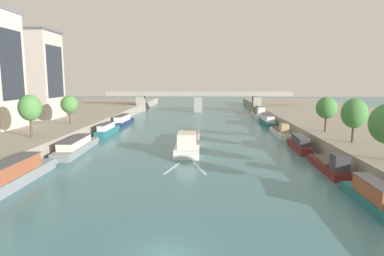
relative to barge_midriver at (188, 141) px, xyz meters
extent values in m
cube|color=gray|center=(-38.34, 19.14, 0.20)|extent=(36.00, 170.00, 2.51)
cube|color=gray|center=(38.92, 19.14, 0.20)|extent=(36.00, 170.00, 2.51)
cube|color=silver|center=(-0.01, 0.87, -0.41)|extent=(4.10, 20.42, 1.28)
cube|color=silver|center=(-0.18, 11.40, -0.29)|extent=(3.62, 1.32, 1.01)
cube|color=silver|center=(-0.01, 0.87, 0.26)|extent=(4.18, 20.42, 0.06)
cube|color=beige|center=(0.09, -6.06, 1.38)|extent=(2.90, 4.12, 2.20)
cube|color=black|center=(0.06, -4.01, 1.71)|extent=(2.27, 0.07, 0.62)
cube|color=brown|center=(-0.05, 2.90, 0.47)|extent=(3.12, 10.63, 0.36)
cylinder|color=#232328|center=(0.65, -5.23, 0.84)|extent=(0.07, 0.07, 1.10)
cube|color=silver|center=(2.14, -13.59, -1.04)|extent=(2.09, 5.85, 0.03)
cube|color=silver|center=(-1.46, -13.64, -1.04)|extent=(1.91, 5.89, 0.03)
cube|color=gray|center=(-18.51, -21.17, -0.46)|extent=(2.96, 14.46, 1.20)
cube|color=gray|center=(-18.55, -13.60, -0.34)|extent=(2.74, 1.26, 0.97)
cube|color=gray|center=(-18.51, -21.17, 0.17)|extent=(3.02, 14.46, 0.06)
cube|color=#9E5133|center=(-18.51, -21.89, 0.99)|extent=(2.41, 9.25, 1.57)
cube|color=#4C4C51|center=(-18.51, -21.89, 1.81)|extent=(2.59, 9.53, 0.08)
cube|color=gray|center=(-18.03, -4.25, -0.51)|extent=(3.47, 14.68, 1.09)
cube|color=gray|center=(-18.34, 3.39, -0.40)|extent=(2.79, 1.34, 0.91)
cube|color=gray|center=(-18.03, -4.25, 0.06)|extent=(3.52, 14.69, 0.06)
cube|color=beige|center=(-18.01, -4.97, 0.66)|extent=(2.74, 9.42, 1.13)
cube|color=#4C4C51|center=(-18.01, -4.97, 1.26)|extent=(2.92, 9.71, 0.08)
cylinder|color=#232328|center=(-17.43, -8.60, 0.64)|extent=(0.07, 0.07, 1.10)
cube|color=#23666B|center=(-17.87, 12.23, -0.42)|extent=(2.10, 11.35, 1.28)
cube|color=#23666B|center=(-17.80, 18.24, -0.29)|extent=(1.87, 1.29, 1.01)
cube|color=#23666B|center=(-17.87, 12.23, 0.25)|extent=(2.13, 11.35, 0.06)
cube|color=white|center=(-17.88, 11.66, 0.84)|extent=(1.69, 7.27, 1.12)
cube|color=#4C4C51|center=(-17.88, 11.66, 1.44)|extent=(1.81, 7.49, 0.08)
cylinder|color=#232328|center=(-17.62, 8.83, 0.83)|extent=(0.07, 0.07, 1.10)
cube|color=#1E284C|center=(-18.34, 27.65, -0.54)|extent=(2.82, 13.14, 1.03)
cube|color=#1E284C|center=(-18.16, 34.53, -0.44)|extent=(2.39, 1.28, 0.88)
cube|color=#1E284C|center=(-18.34, 27.65, 0.00)|extent=(2.87, 13.14, 0.06)
cube|color=white|center=(-18.36, 26.99, 0.74)|extent=(2.25, 8.42, 1.41)
cube|color=#4C4C51|center=(-18.36, 26.99, 1.49)|extent=(2.41, 8.67, 0.08)
cylinder|color=#232328|center=(-18.07, 23.71, 0.58)|extent=(0.07, 0.07, 1.10)
cube|color=#23666B|center=(18.41, -26.12, -0.59)|extent=(1.97, 9.24, 0.92)
cube|color=#23666B|center=(18.49, -21.17, -0.50)|extent=(1.75, 1.23, 0.82)
cube|color=#23666B|center=(18.41, -26.12, -0.10)|extent=(2.01, 9.24, 0.06)
cube|color=#9E5133|center=(18.40, -26.58, 0.68)|extent=(1.59, 5.92, 1.50)
cube|color=#4C4C51|center=(18.40, -26.58, 1.47)|extent=(1.70, 6.09, 0.08)
cube|color=maroon|center=(18.90, -13.93, -0.60)|extent=(2.45, 10.60, 0.90)
cube|color=maroon|center=(19.00, -8.31, -0.51)|extent=(2.17, 1.24, 0.81)
cube|color=maroon|center=(18.90, -13.93, -0.12)|extent=(2.49, 10.60, 0.06)
cube|color=#38383D|center=(18.84, -17.52, 0.89)|extent=(1.74, 2.14, 1.97)
cube|color=black|center=(18.86, -16.46, 1.18)|extent=(1.36, 0.05, 0.55)
cube|color=brown|center=(18.92, -12.88, 0.09)|extent=(1.86, 5.52, 0.36)
cylinder|color=#232328|center=(19.19, -17.11, 0.46)|extent=(0.07, 0.07, 1.10)
cube|color=maroon|center=(18.64, -1.29, -0.49)|extent=(2.27, 9.78, 1.14)
cube|color=maroon|center=(18.81, 3.92, -0.37)|extent=(1.89, 1.30, 0.93)
cube|color=maroon|center=(18.64, -1.29, 0.11)|extent=(2.31, 9.78, 0.06)
cube|color=#38383D|center=(18.62, -1.77, 0.73)|extent=(1.80, 6.27, 1.18)
cube|color=#4C4C51|center=(18.62, -1.77, 1.37)|extent=(1.93, 6.46, 0.08)
cylinder|color=#232328|center=(18.83, -4.21, 0.69)|extent=(0.07, 0.07, 1.10)
cube|color=silver|center=(18.56, 13.25, -0.59)|extent=(2.10, 11.40, 0.94)
cube|color=silver|center=(18.60, 19.29, -0.49)|extent=(1.93, 1.22, 0.83)
cube|color=silver|center=(18.56, 13.25, -0.09)|extent=(2.14, 11.40, 0.06)
cube|color=tan|center=(18.54, 9.38, 0.90)|extent=(1.54, 2.29, 1.91)
cube|color=black|center=(18.54, 10.53, 1.18)|extent=(1.22, 0.04, 0.53)
cube|color=brown|center=(18.57, 14.39, 0.12)|extent=(1.62, 5.93, 0.36)
cylinder|color=#232328|center=(18.84, 9.84, 0.49)|extent=(0.07, 0.07, 1.10)
cube|color=#23666B|center=(18.75, 28.88, -0.48)|extent=(2.33, 12.78, 1.15)
cube|color=#23666B|center=(18.76, 35.62, -0.36)|extent=(2.20, 1.25, 0.94)
cube|color=#23666B|center=(18.75, 28.88, 0.13)|extent=(2.38, 12.78, 0.06)
cube|color=white|center=(18.75, 28.24, 0.92)|extent=(1.91, 8.18, 1.52)
cube|color=#4C4C51|center=(18.75, 28.24, 1.72)|extent=(2.05, 8.43, 0.08)
cylinder|color=#232328|center=(19.09, 25.05, 0.71)|extent=(0.07, 0.07, 1.10)
cube|color=silver|center=(19.30, 46.74, -0.56)|extent=(2.97, 14.55, 1.00)
cube|color=silver|center=(19.37, 54.35, -0.46)|extent=(2.71, 1.24, 0.86)
cube|color=silver|center=(19.30, 46.74, -0.03)|extent=(3.03, 14.55, 0.06)
cube|color=white|center=(19.26, 41.80, 1.13)|extent=(2.16, 2.92, 2.24)
cube|color=black|center=(19.27, 43.26, 1.46)|extent=(1.70, 0.05, 0.63)
cube|color=brown|center=(19.32, 48.19, 0.18)|extent=(2.28, 7.57, 0.36)
cylinder|color=#232328|center=(19.69, 42.37, 0.55)|extent=(0.07, 0.07, 1.10)
cylinder|color=brown|center=(-24.93, -5.02, 3.25)|extent=(0.39, 0.39, 3.59)
ellipsoid|color=#4C8942|center=(-24.93, -5.02, 6.18)|extent=(3.55, 3.55, 4.15)
cylinder|color=brown|center=(-24.91, 10.28, 3.01)|extent=(0.30, 0.30, 3.10)
ellipsoid|color=#4C8942|center=(-24.91, 10.28, 5.55)|extent=(3.48, 3.48, 3.61)
cylinder|color=brown|center=(24.56, -7.45, 3.01)|extent=(0.37, 0.37, 3.11)
ellipsoid|color=#427F3D|center=(24.56, -7.45, 5.76)|extent=(3.67, 3.67, 4.34)
cylinder|color=brown|center=(24.22, 2.81, 3.03)|extent=(0.39, 0.39, 3.15)
ellipsoid|color=#427F3D|center=(24.22, 2.81, 5.67)|extent=(3.63, 3.63, 3.87)
cube|color=#232833|center=(-32.67, 4.19, 13.21)|extent=(0.04, 7.24, 12.83)
cube|color=#BCB2A8|center=(-38.68, 20.01, 11.32)|extent=(13.50, 9.96, 19.72)
cube|color=#4C515B|center=(-38.68, 20.01, 21.43)|extent=(13.91, 10.26, 0.50)
cube|color=#232833|center=(-31.90, 20.01, 12.30)|extent=(0.04, 7.97, 11.83)
cube|color=#9E998E|center=(0.29, 61.53, 5.00)|extent=(65.26, 4.40, 0.60)
cube|color=#9E998E|center=(0.29, 59.53, 5.75)|extent=(65.26, 0.30, 0.90)
cube|color=#9E998E|center=(0.29, 63.53, 5.75)|extent=(65.26, 0.30, 0.90)
cube|color=#9E998E|center=(-20.34, 61.53, 1.82)|extent=(2.80, 3.60, 5.75)
cube|color=#9E998E|center=(0.29, 61.53, 1.82)|extent=(2.80, 3.60, 5.75)
cube|color=#9E998E|center=(20.92, 61.53, 1.82)|extent=(2.80, 3.60, 5.75)
camera|label=1|loc=(2.95, -56.39, 10.78)|focal=31.07mm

